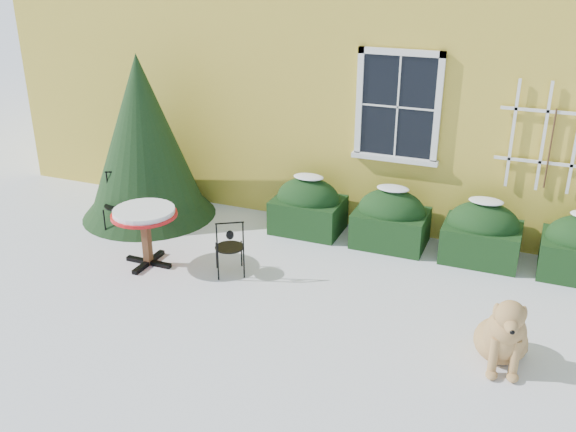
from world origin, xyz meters
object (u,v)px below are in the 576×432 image
at_px(patio_chair_near, 230,247).
at_px(dog, 504,335).
at_px(patio_chair_far, 119,203).
at_px(evergreen_shrub, 145,153).
at_px(bistro_table, 145,218).

bearing_deg(patio_chair_near, dog, 136.85).
bearing_deg(patio_chair_near, patio_chair_far, -48.09).
bearing_deg(evergreen_shrub, patio_chair_far, -95.01).
distance_m(evergreen_shrub, patio_chair_near, 2.65).
bearing_deg(bistro_table, patio_chair_near, 8.27).
bearing_deg(evergreen_shrub, dog, -19.81).
relative_size(patio_chair_near, patio_chair_far, 0.90).
xyz_separation_m(patio_chair_far, dog, (5.82, -1.38, -0.10)).
xyz_separation_m(evergreen_shrub, patio_chair_far, (-0.06, -0.69, -0.60)).
distance_m(patio_chair_near, dog, 3.65).
bearing_deg(patio_chair_far, dog, -36.26).
relative_size(evergreen_shrub, bistro_table, 2.92).
relative_size(bistro_table, patio_chair_far, 0.98).
xyz_separation_m(patio_chair_near, patio_chair_far, (-2.24, 0.66, 0.05)).
bearing_deg(dog, bistro_table, 163.08).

